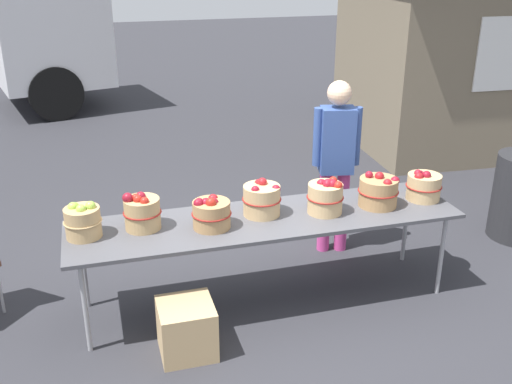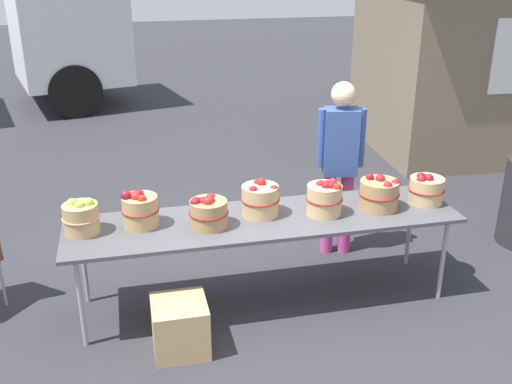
% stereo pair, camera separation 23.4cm
% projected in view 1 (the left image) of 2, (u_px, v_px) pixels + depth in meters
% --- Properties ---
extents(ground_plane, '(40.00, 40.00, 0.00)m').
position_uv_depth(ground_plane, '(266.00, 299.00, 5.00)').
color(ground_plane, '#2D2D33').
extents(market_table, '(3.10, 0.76, 0.75)m').
position_uv_depth(market_table, '(266.00, 222.00, 4.72)').
color(market_table, '#4C4C51').
rests_on(market_table, ground).
extents(apple_basket_green_0, '(0.28, 0.28, 0.28)m').
position_uv_depth(apple_basket_green_0, '(83.00, 221.00, 4.36)').
color(apple_basket_green_0, tan).
rests_on(apple_basket_green_0, market_table).
extents(apple_basket_red_0, '(0.29, 0.29, 0.30)m').
position_uv_depth(apple_basket_red_0, '(142.00, 212.00, 4.48)').
color(apple_basket_red_0, tan).
rests_on(apple_basket_red_0, market_table).
extents(apple_basket_red_1, '(0.31, 0.31, 0.26)m').
position_uv_depth(apple_basket_red_1, '(211.00, 213.00, 4.51)').
color(apple_basket_red_1, '#A87F51').
rests_on(apple_basket_red_1, market_table).
extents(apple_basket_red_2, '(0.31, 0.31, 0.29)m').
position_uv_depth(apple_basket_red_2, '(262.00, 199.00, 4.72)').
color(apple_basket_red_2, tan).
rests_on(apple_basket_red_2, market_table).
extents(apple_basket_red_3, '(0.30, 0.30, 0.29)m').
position_uv_depth(apple_basket_red_3, '(326.00, 197.00, 4.75)').
color(apple_basket_red_3, tan).
rests_on(apple_basket_red_3, market_table).
extents(apple_basket_red_4, '(0.33, 0.33, 0.29)m').
position_uv_depth(apple_basket_red_4, '(378.00, 191.00, 4.88)').
color(apple_basket_red_4, '#A87F51').
rests_on(apple_basket_red_4, market_table).
extents(apple_basket_red_5, '(0.30, 0.30, 0.26)m').
position_uv_depth(apple_basket_red_5, '(424.00, 186.00, 5.01)').
color(apple_basket_red_5, tan).
rests_on(apple_basket_red_5, market_table).
extents(vendor_adult, '(0.43, 0.28, 1.65)m').
position_uv_depth(vendor_adult, '(336.00, 154.00, 5.45)').
color(vendor_adult, '#CC3F8C').
rests_on(vendor_adult, ground).
extents(food_kiosk, '(3.65, 3.08, 2.74)m').
position_uv_depth(food_kiosk, '(465.00, 48.00, 8.50)').
color(food_kiosk, '#726651').
rests_on(food_kiosk, ground).
extents(produce_crate, '(0.39, 0.39, 0.39)m').
position_uv_depth(produce_crate, '(187.00, 328.00, 4.28)').
color(produce_crate, tan).
rests_on(produce_crate, ground).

